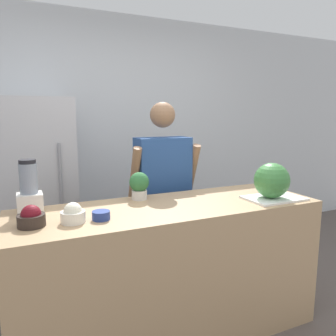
{
  "coord_description": "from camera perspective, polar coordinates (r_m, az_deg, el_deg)",
  "views": [
    {
      "loc": [
        -0.89,
        -1.59,
        1.53
      ],
      "look_at": [
        0.0,
        0.37,
        1.18
      ],
      "focal_mm": 35.0,
      "sensor_mm": 36.0,
      "label": 1
    }
  ],
  "objects": [
    {
      "name": "cutting_board",
      "position": [
        2.49,
        17.96,
        -5.01
      ],
      "size": [
        0.41,
        0.28,
        0.01
      ],
      "color": "white",
      "rests_on": "counter_island"
    },
    {
      "name": "person",
      "position": [
        2.84,
        -0.9,
        -4.99
      ],
      "size": [
        0.6,
        0.26,
        1.64
      ],
      "color": "#333338",
      "rests_on": "ground_plane"
    },
    {
      "name": "refrigerator",
      "position": [
        3.27,
        -22.71,
        -3.66
      ],
      "size": [
        0.76,
        0.73,
        1.68
      ],
      "color": "#B7B7BC",
      "rests_on": "ground_plane"
    },
    {
      "name": "wall_back",
      "position": [
        3.72,
        -10.5,
        5.55
      ],
      "size": [
        8.0,
        0.06,
        2.6
      ],
      "color": "silver",
      "rests_on": "ground_plane"
    },
    {
      "name": "bowl_cream",
      "position": [
        1.94,
        -16.22,
        -7.75
      ],
      "size": [
        0.14,
        0.14,
        0.12
      ],
      "color": "white",
      "rests_on": "counter_island"
    },
    {
      "name": "watermelon",
      "position": [
        2.44,
        17.62,
        -2.08
      ],
      "size": [
        0.25,
        0.25,
        0.25
      ],
      "color": "#3D7F3D",
      "rests_on": "cutting_board"
    },
    {
      "name": "potted_plant",
      "position": [
        2.35,
        -5.03,
        -2.94
      ],
      "size": [
        0.14,
        0.14,
        0.2
      ],
      "color": "beige",
      "rests_on": "counter_island"
    },
    {
      "name": "counter_island",
      "position": [
        2.38,
        0.35,
        -17.38
      ],
      "size": [
        2.06,
        0.68,
        0.93
      ],
      "color": "tan",
      "rests_on": "ground_plane"
    },
    {
      "name": "blender",
      "position": [
        2.2,
        -23.02,
        -3.69
      ],
      "size": [
        0.15,
        0.15,
        0.33
      ],
      "color": "silver",
      "rests_on": "counter_island"
    },
    {
      "name": "bowl_small_blue",
      "position": [
        1.95,
        -11.57,
        -8.08
      ],
      "size": [
        0.1,
        0.1,
        0.05
      ],
      "color": "navy",
      "rests_on": "counter_island"
    },
    {
      "name": "bowl_cherries",
      "position": [
        1.95,
        -22.72,
        -8.0
      ],
      "size": [
        0.15,
        0.15,
        0.12
      ],
      "color": "#2D231E",
      "rests_on": "counter_island"
    }
  ]
}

